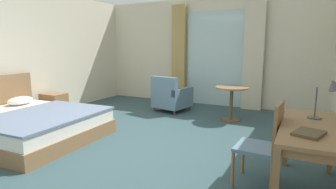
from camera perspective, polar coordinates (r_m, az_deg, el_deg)
The scene contains 14 objects.
ground at distance 4.47m, azimuth -7.96°, elevation -10.87°, with size 6.39×7.74×0.10m, color #334C51.
wall_back at distance 7.43m, azimuth 7.94°, elevation 8.55°, with size 5.99×0.12×2.72m, color beige.
wall_left at distance 6.34m, azimuth -30.89°, elevation 7.02°, with size 0.12×7.34×2.72m, color beige.
balcony_glass_door at distance 7.28m, azimuth 9.56°, elevation 7.20°, with size 1.50×0.02×2.39m, color silver.
curtain_panel_left at distance 7.53m, azimuth 2.20°, elevation 8.12°, with size 0.37×0.10×2.58m, color tan.
curtain_panel_right at distance 6.95m, azimuth 17.06°, elevation 7.54°, with size 0.47×0.10×2.58m, color beige.
bed at distance 5.23m, azimuth -26.99°, elevation -5.40°, with size 2.25×1.98×0.98m.
nightstand at distance 6.66m, azimuth -22.24°, elevation -1.89°, with size 0.50×0.39×0.50m.
writing_desk at distance 3.16m, azimuth 27.18°, elevation -7.23°, with size 0.58×1.46×0.75m.
desk_chair at distance 3.22m, azimuth 19.36°, elevation -8.99°, with size 0.47×0.48×0.95m.
desk_lamp at distance 3.45m, azimuth 30.35°, elevation 0.93°, with size 0.33×0.22×0.47m.
closed_book at distance 2.80m, azimuth 26.84°, elevation -7.08°, with size 0.22×0.28×0.03m, color brown.
armchair_by_window at distance 6.57m, azimuth 0.63°, elevation -0.51°, with size 0.83×0.87×0.84m.
round_cafe_table at distance 5.86m, azimuth 12.85°, elevation -0.23°, with size 0.67×0.67×0.70m.
Camera 1 is at (2.40, -3.42, 1.53)m, focal length 29.83 mm.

